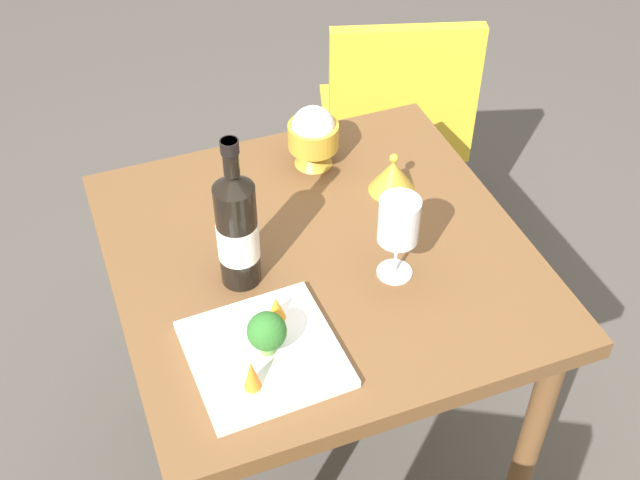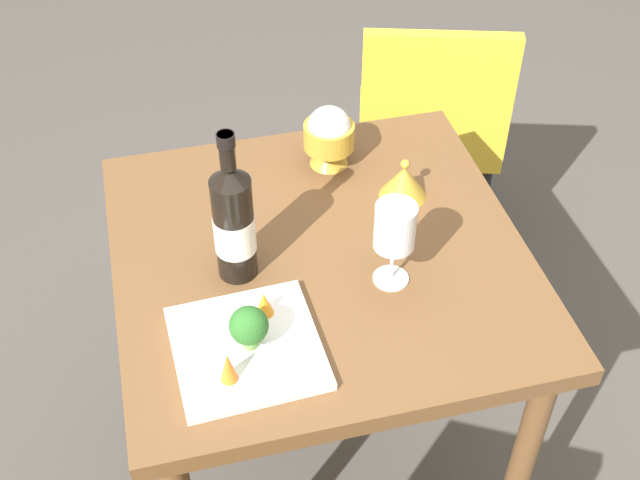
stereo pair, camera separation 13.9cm
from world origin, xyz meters
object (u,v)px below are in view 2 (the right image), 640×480
object	(u,v)px
rice_bowl	(329,135)
carrot_garnish_right	(264,303)
carrot_garnish_left	(228,367)
wine_glass	(395,229)
chair_near_window	(431,123)
serving_plate	(247,348)
rice_bowl_lid	(404,181)
broccoli_floret	(249,326)
wine_bottle	(234,222)

from	to	relation	value
rice_bowl	carrot_garnish_right	distance (m)	0.47
carrot_garnish_left	wine_glass	bearing A→B (deg)	-62.95
wine_glass	chair_near_window	bearing A→B (deg)	-25.96
carrot_garnish_left	carrot_garnish_right	xyz separation A→B (m)	(0.13, -0.08, -0.01)
serving_plate	carrot_garnish_left	size ratio (longest dim) A/B	4.14
chair_near_window	carrot_garnish_right	distance (m)	1.06
rice_bowl_lid	broccoli_floret	bearing A→B (deg)	131.14
chair_near_window	broccoli_floret	xyz separation A→B (m)	(-0.88, 0.66, 0.29)
wine_glass	rice_bowl	size ratio (longest dim) A/B	1.26
rice_bowl_lid	chair_near_window	bearing A→B (deg)	-27.08
carrot_garnish_left	carrot_garnish_right	size ratio (longest dim) A/B	1.25
wine_bottle	carrot_garnish_left	size ratio (longest dim) A/B	5.08
wine_glass	carrot_garnish_right	world-z (taller)	wine_glass
rice_bowl	wine_bottle	bearing A→B (deg)	138.54
rice_bowl_lid	serving_plate	bearing A→B (deg)	130.42
wine_glass	broccoli_floret	bearing A→B (deg)	110.68
carrot_garnish_right	wine_bottle	bearing A→B (deg)	11.45
wine_bottle	broccoli_floret	xyz separation A→B (m)	(-0.20, 0.01, -0.06)
broccoli_floret	rice_bowl	bearing A→B (deg)	-28.55
chair_near_window	broccoli_floret	bearing A→B (deg)	-110.11
rice_bowl	carrot_garnish_left	xyz separation A→B (m)	(-0.54, 0.31, -0.03)
rice_bowl	carrot_garnish_left	distance (m)	0.63
wine_glass	rice_bowl_lid	size ratio (longest dim) A/B	1.79
chair_near_window	wine_bottle	size ratio (longest dim) A/B	2.66
wine_bottle	carrot_garnish_right	xyz separation A→B (m)	(-0.13, -0.03, -0.08)
rice_bowl	serving_plate	size ratio (longest dim) A/B	0.54
rice_bowl	rice_bowl_lid	distance (m)	0.19
wine_glass	serving_plate	world-z (taller)	wine_glass
wine_bottle	carrot_garnish_right	distance (m)	0.16
wine_glass	broccoli_floret	xyz separation A→B (m)	(-0.11, 0.29, -0.06)
rice_bowl	broccoli_floret	distance (m)	0.55
chair_near_window	rice_bowl_lid	world-z (taller)	same
rice_bowl_lid	serving_plate	world-z (taller)	rice_bowl_lid
broccoli_floret	carrot_garnish_right	distance (m)	0.08
broccoli_floret	carrot_garnish_left	distance (m)	0.08
chair_near_window	carrot_garnish_right	world-z (taller)	chair_near_window
wine_glass	serving_plate	distance (m)	0.34
broccoli_floret	carrot_garnish_left	world-z (taller)	broccoli_floret
wine_glass	rice_bowl_lid	world-z (taller)	wine_glass
wine_bottle	rice_bowl_lid	bearing A→B (deg)	-69.73
serving_plate	carrot_garnish_right	distance (m)	0.09
rice_bowl	carrot_garnish_left	world-z (taller)	rice_bowl
rice_bowl_lid	carrot_garnish_left	world-z (taller)	rice_bowl_lid
rice_bowl_lid	serving_plate	distance (m)	0.52
wine_bottle	broccoli_floret	world-z (taller)	wine_bottle
serving_plate	broccoli_floret	xyz separation A→B (m)	(-0.00, -0.01, 0.06)
wine_bottle	carrot_garnish_right	size ratio (longest dim) A/B	6.37
rice_bowl	wine_glass	bearing A→B (deg)	-176.15
wine_bottle	serving_plate	size ratio (longest dim) A/B	1.23
chair_near_window	wine_glass	distance (m)	0.93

